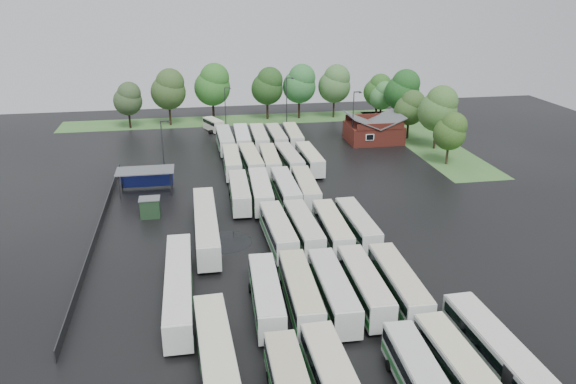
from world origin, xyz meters
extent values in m
plane|color=black|center=(0.00, 0.00, 0.00)|extent=(160.00, 160.00, 0.00)
cube|color=maroon|center=(24.00, 42.80, 1.70)|extent=(10.00, 8.00, 3.40)
cube|color=#4C4F51|center=(21.50, 42.80, 4.30)|extent=(5.07, 8.60, 2.19)
cube|color=#4C4F51|center=(26.50, 42.80, 4.30)|extent=(5.07, 8.60, 2.19)
cube|color=maroon|center=(24.00, 38.80, 3.90)|extent=(9.00, 0.20, 1.20)
cube|color=silver|center=(22.00, 38.75, 2.00)|extent=(1.60, 0.12, 1.20)
cylinder|color=#2D2D30|center=(-20.80, 20.00, 1.70)|extent=(0.16, 0.16, 3.40)
cylinder|color=#2D2D30|center=(-13.60, 20.00, 1.70)|extent=(0.16, 0.16, 3.40)
cylinder|color=#2D2D30|center=(-20.80, 23.20, 1.70)|extent=(0.16, 0.16, 3.40)
cylinder|color=#2D2D30|center=(-13.60, 23.20, 1.70)|extent=(0.16, 0.16, 3.40)
cube|color=#4C4F51|center=(-17.20, 21.60, 3.50)|extent=(8.20, 4.20, 0.15)
cube|color=navy|center=(-17.20, 23.50, 1.60)|extent=(7.60, 0.08, 2.60)
cube|color=#18321A|center=(-16.20, 12.60, 1.25)|extent=(2.50, 2.00, 2.50)
cube|color=#4C4F51|center=(-16.20, 12.60, 2.56)|extent=(2.70, 2.20, 0.12)
cube|color=#3D6E2F|center=(2.00, 64.80, 0.01)|extent=(80.00, 10.00, 0.01)
cube|color=#3D6E2F|center=(34.00, 42.80, 0.01)|extent=(10.00, 50.00, 0.01)
cube|color=#2D2D30|center=(-22.20, 8.00, 0.60)|extent=(0.10, 50.00, 1.20)
cube|color=#B4AE8D|center=(-4.36, -25.96, 3.18)|extent=(2.39, 11.39, 0.12)
cylinder|color=black|center=(-4.36, -22.21, 0.44)|extent=(2.49, 0.94, 0.94)
cube|color=black|center=(-1.13, -25.72, 2.42)|extent=(2.85, 11.79, 0.90)
cube|color=beige|center=(-1.13, -25.72, 3.31)|extent=(2.69, 11.91, 0.12)
cylinder|color=black|center=(-1.13, -21.81, 0.46)|extent=(2.60, 0.98, 0.98)
cube|color=silver|center=(5.19, -26.18, 1.77)|extent=(2.82, 11.70, 2.66)
cube|color=black|center=(5.19, -26.18, 2.30)|extent=(2.86, 11.24, 0.85)
cube|color=#B7B6B3|center=(5.19, -26.18, 3.15)|extent=(2.71, 11.35, 0.12)
cylinder|color=black|center=(5.19, -22.47, 0.44)|extent=(2.47, 0.93, 0.93)
cube|color=silver|center=(8.43, -25.72, 1.81)|extent=(2.78, 11.98, 2.73)
cube|color=black|center=(8.43, -25.72, 2.36)|extent=(2.83, 11.50, 0.87)
cube|color=#198029|center=(8.43, -25.72, 1.21)|extent=(2.82, 11.74, 0.60)
cube|color=beige|center=(8.43, -25.72, 3.23)|extent=(2.67, 11.62, 0.12)
cylinder|color=black|center=(8.43, -21.91, 0.45)|extent=(2.53, 0.95, 0.95)
cube|color=silver|center=(-4.32, -12.39, 1.78)|extent=(2.93, 11.81, 2.69)
cube|color=black|center=(-4.32, -12.39, 2.32)|extent=(2.97, 11.34, 0.86)
cube|color=#2D813B|center=(-4.32, -12.39, 1.19)|extent=(2.97, 11.58, 0.59)
cube|color=beige|center=(-4.32, -12.39, 3.17)|extent=(2.82, 11.45, 0.12)
cylinder|color=black|center=(-4.32, -16.14, 0.44)|extent=(2.49, 0.94, 0.94)
cylinder|color=black|center=(-4.32, -8.64, 0.44)|extent=(2.49, 0.94, 0.94)
cube|color=silver|center=(-1.11, -12.45, 1.83)|extent=(2.84, 12.11, 2.76)
cube|color=black|center=(-1.11, -12.45, 2.38)|extent=(2.89, 11.63, 0.88)
cube|color=#197E24|center=(-1.11, -12.45, 1.22)|extent=(2.88, 11.87, 0.61)
cube|color=#BEBB91|center=(-1.11, -12.45, 3.26)|extent=(2.73, 11.75, 0.12)
cylinder|color=black|center=(-1.11, -16.31, 0.45)|extent=(2.56, 0.96, 0.96)
cylinder|color=black|center=(-1.11, -8.60, 0.45)|extent=(2.56, 0.96, 0.96)
cube|color=silver|center=(1.95, -12.75, 1.85)|extent=(2.71, 12.17, 2.78)
cube|color=black|center=(1.95, -12.75, 2.40)|extent=(2.77, 11.69, 0.89)
cube|color=#1B7A29|center=(1.95, -12.75, 1.23)|extent=(2.76, 11.93, 0.61)
cube|color=#BAB9B3|center=(1.95, -12.75, 3.29)|extent=(2.61, 11.81, 0.12)
cylinder|color=black|center=(1.95, -16.63, 0.45)|extent=(2.58, 0.97, 0.97)
cylinder|color=black|center=(1.95, -8.87, 0.45)|extent=(2.58, 0.97, 0.97)
cube|color=silver|center=(5.15, -12.32, 1.82)|extent=(2.68, 11.99, 2.74)
cube|color=black|center=(5.15, -12.32, 2.37)|extent=(2.74, 11.51, 0.88)
cube|color=#1A8026|center=(5.15, -12.32, 1.21)|extent=(2.73, 11.75, 0.60)
cube|color=beige|center=(5.15, -12.32, 3.24)|extent=(2.58, 11.63, 0.12)
cylinder|color=black|center=(5.15, -16.15, 0.45)|extent=(2.54, 0.96, 0.96)
cylinder|color=black|center=(5.15, -8.50, 0.45)|extent=(2.54, 0.96, 0.96)
cube|color=silver|center=(8.42, -12.72, 1.86)|extent=(2.84, 12.26, 2.80)
cube|color=black|center=(8.42, -12.72, 2.41)|extent=(2.89, 11.77, 0.89)
cube|color=#2C7839|center=(8.42, -12.72, 1.24)|extent=(2.89, 12.01, 0.61)
cube|color=beige|center=(8.42, -12.72, 3.30)|extent=(2.73, 11.89, 0.12)
cylinder|color=black|center=(8.42, -16.62, 0.46)|extent=(2.59, 0.98, 0.98)
cylinder|color=black|center=(8.42, -8.82, 0.46)|extent=(2.59, 0.98, 0.98)
cube|color=silver|center=(-1.04, 1.35, 1.82)|extent=(2.86, 12.05, 2.74)
cube|color=black|center=(-1.04, 1.35, 2.37)|extent=(2.91, 11.57, 0.88)
cube|color=#337A3E|center=(-1.04, 1.35, 1.22)|extent=(2.90, 11.81, 0.60)
cube|color=beige|center=(-1.04, 1.35, 3.24)|extent=(2.75, 11.68, 0.12)
cylinder|color=black|center=(-1.04, -2.48, 0.45)|extent=(2.54, 0.96, 0.96)
cylinder|color=black|center=(-1.04, 5.18, 0.45)|extent=(2.54, 0.96, 0.96)
cube|color=silver|center=(2.02, 1.54, 1.80)|extent=(2.77, 11.88, 2.71)
cube|color=black|center=(2.02, 1.54, 2.34)|extent=(2.82, 11.41, 0.87)
cube|color=#1C7C2D|center=(2.02, 1.54, 1.20)|extent=(2.81, 11.65, 0.60)
cube|color=beige|center=(2.02, 1.54, 3.20)|extent=(2.66, 11.53, 0.12)
cylinder|color=black|center=(2.02, -2.25, 0.44)|extent=(2.51, 0.95, 0.95)
cylinder|color=black|center=(2.02, 5.32, 0.44)|extent=(2.51, 0.95, 0.95)
cube|color=silver|center=(5.32, 0.96, 1.80)|extent=(2.71, 11.90, 2.72)
cube|color=black|center=(5.32, 0.96, 2.35)|extent=(2.76, 11.43, 0.87)
cube|color=#1C792E|center=(5.32, 0.96, 1.20)|extent=(2.75, 11.66, 0.60)
cube|color=beige|center=(5.32, 0.96, 3.21)|extent=(2.60, 11.54, 0.12)
cylinder|color=black|center=(5.32, -2.84, 0.44)|extent=(2.52, 0.95, 0.95)
cylinder|color=black|center=(5.32, 4.75, 0.44)|extent=(2.52, 0.95, 0.95)
cube|color=silver|center=(8.56, 1.45, 1.77)|extent=(2.53, 11.63, 2.66)
cube|color=black|center=(8.56, 1.45, 2.30)|extent=(2.58, 11.17, 0.85)
cube|color=#1A7B2A|center=(8.56, 1.45, 1.18)|extent=(2.57, 11.40, 0.59)
cube|color=#BCB9AB|center=(8.56, 1.45, 3.14)|extent=(2.43, 11.28, 0.12)
cylinder|color=black|center=(8.56, -2.27, 0.44)|extent=(2.47, 0.93, 0.93)
cylinder|color=black|center=(8.56, 5.16, 0.44)|extent=(2.47, 0.93, 0.93)
cube|color=silver|center=(-4.27, 14.89, 1.77)|extent=(2.78, 11.71, 2.67)
cube|color=black|center=(-4.27, 14.89, 2.30)|extent=(2.82, 11.25, 0.85)
cube|color=#22802E|center=(-4.27, 14.89, 1.18)|extent=(2.82, 11.48, 0.59)
cube|color=beige|center=(-4.27, 14.89, 3.15)|extent=(2.67, 11.36, 0.12)
cylinder|color=black|center=(-4.27, 11.16, 0.44)|extent=(2.47, 0.93, 0.93)
cylinder|color=black|center=(-4.27, 18.62, 0.44)|extent=(2.47, 0.93, 0.93)
cube|color=silver|center=(-1.37, 14.59, 1.86)|extent=(3.06, 12.33, 2.80)
cube|color=black|center=(-1.37, 14.59, 2.42)|extent=(3.10, 11.85, 0.90)
cube|color=#1E792C|center=(-1.37, 14.59, 1.24)|extent=(3.10, 12.09, 0.62)
cube|color=beige|center=(-1.37, 14.59, 3.31)|extent=(2.94, 11.96, 0.12)
cylinder|color=black|center=(-1.37, 10.68, 0.46)|extent=(2.60, 0.98, 0.98)
cylinder|color=black|center=(-1.37, 18.51, 0.46)|extent=(2.60, 0.98, 0.98)
cube|color=silver|center=(2.14, 14.74, 1.83)|extent=(2.52, 12.04, 2.76)
cube|color=black|center=(2.14, 14.74, 2.38)|extent=(2.58, 11.56, 0.88)
cube|color=#24862E|center=(2.14, 14.74, 1.22)|extent=(2.57, 11.80, 0.61)
cube|color=beige|center=(2.14, 14.74, 3.26)|extent=(2.41, 11.68, 0.12)
cylinder|color=black|center=(2.14, 10.89, 0.45)|extent=(2.56, 0.96, 0.96)
cylinder|color=black|center=(2.14, 18.60, 0.45)|extent=(2.56, 0.96, 0.96)
cube|color=silver|center=(5.00, 14.75, 1.81)|extent=(3.01, 12.01, 2.73)
cube|color=black|center=(5.00, 14.75, 2.36)|extent=(3.05, 11.53, 0.87)
cube|color=#217F2C|center=(5.00, 14.75, 1.21)|extent=(3.05, 11.77, 0.60)
cube|color=beige|center=(5.00, 14.75, 3.22)|extent=(2.90, 11.64, 0.12)
cylinder|color=black|center=(5.00, 10.94, 0.45)|extent=(2.53, 0.95, 0.95)
cylinder|color=black|center=(5.00, 18.56, 0.45)|extent=(2.53, 0.95, 0.95)
cube|color=silver|center=(-4.22, 28.65, 1.79)|extent=(2.66, 11.83, 2.70)
cube|color=black|center=(-4.22, 28.65, 2.33)|extent=(2.71, 11.36, 0.86)
cube|color=#287433|center=(-4.22, 28.65, 1.20)|extent=(2.71, 11.59, 0.59)
cube|color=beige|center=(-4.22, 28.65, 3.19)|extent=(2.56, 11.47, 0.12)
cylinder|color=black|center=(-4.22, 24.88, 0.44)|extent=(2.50, 0.94, 0.94)
cylinder|color=black|center=(-4.22, 32.42, 0.44)|extent=(2.50, 0.94, 0.94)
cube|color=silver|center=(-1.17, 28.48, 1.83)|extent=(2.90, 12.12, 2.76)
cube|color=black|center=(-1.17, 28.48, 2.38)|extent=(2.94, 11.64, 0.88)
cube|color=#2D7A39|center=(-1.17, 28.48, 1.22)|extent=(2.94, 11.88, 0.61)
cube|color=beige|center=(-1.17, 28.48, 3.26)|extent=(2.79, 11.75, 0.12)
cylinder|color=black|center=(-1.17, 24.63, 0.45)|extent=(2.56, 0.96, 0.96)
cylinder|color=black|center=(-1.17, 32.34, 0.45)|extent=(2.56, 0.96, 0.96)
cube|color=silver|center=(1.85, 28.07, 1.79)|extent=(2.87, 11.85, 2.70)
cube|color=black|center=(1.85, 28.07, 2.33)|extent=(2.91, 11.38, 0.86)
cube|color=#31853E|center=(1.85, 28.07, 1.20)|extent=(2.91, 11.61, 0.59)
cube|color=beige|center=(1.85, 28.07, 3.19)|extent=(2.76, 11.49, 0.12)
cylinder|color=black|center=(1.85, 24.31, 0.44)|extent=(2.50, 0.94, 0.94)
cylinder|color=black|center=(1.85, 31.84, 0.44)|extent=(2.50, 0.94, 0.94)
cube|color=silver|center=(5.07, 28.32, 1.79)|extent=(3.04, 11.86, 2.69)
cube|color=black|center=(5.07, 28.32, 2.32)|extent=(3.07, 11.39, 0.86)
cube|color=#358342|center=(5.07, 28.32, 1.19)|extent=(3.07, 11.62, 0.59)
cube|color=#BBB9A9|center=(5.07, 28.32, 3.18)|extent=(2.92, 11.50, 0.12)
cylinder|color=black|center=(5.07, 24.56, 0.44)|extent=(2.50, 0.94, 0.94)
cylinder|color=black|center=(5.07, 32.08, 0.44)|extent=(2.50, 0.94, 0.94)
cube|color=silver|center=(8.41, 28.20, 1.78)|extent=(2.63, 11.72, 2.68)
cube|color=black|center=(8.41, 28.20, 2.31)|extent=(2.68, 11.25, 0.86)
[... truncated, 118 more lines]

